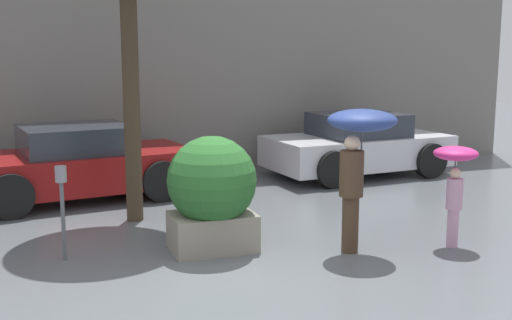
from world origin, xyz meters
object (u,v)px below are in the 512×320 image
(person_adult, at_px, (359,142))
(person_child, at_px, (455,171))
(parked_car_near, at_px, (77,164))
(parked_car_far, at_px, (357,146))
(parking_meter, at_px, (62,193))
(planter_box, at_px, (212,191))

(person_adult, bearing_deg, person_child, -13.31)
(parked_car_near, distance_m, parked_car_far, 5.72)
(person_adult, distance_m, parking_meter, 3.76)
(person_adult, relative_size, parked_car_far, 0.47)
(planter_box, height_order, parking_meter, planter_box)
(parked_car_far, relative_size, parking_meter, 3.28)
(planter_box, xyz_separation_m, parking_meter, (-1.86, 0.23, 0.07))
(person_child, height_order, parking_meter, person_child)
(person_child, relative_size, parked_car_near, 0.32)
(parked_car_far, xyz_separation_m, parking_meter, (-6.13, -3.73, 0.25))
(planter_box, distance_m, parking_meter, 1.87)
(parked_car_far, bearing_deg, person_child, 160.85)
(planter_box, xyz_separation_m, parked_car_far, (4.28, 3.96, -0.18))
(person_adult, xyz_separation_m, person_child, (1.33, -0.21, -0.43))
(planter_box, relative_size, person_child, 1.13)
(person_adult, xyz_separation_m, parking_meter, (-3.61, 0.90, -0.58))
(planter_box, bearing_deg, parking_meter, 173.01)
(person_child, relative_size, parked_car_far, 0.34)
(person_adult, distance_m, person_child, 1.41)
(parked_car_near, xyz_separation_m, parking_meter, (-0.42, -3.44, 0.25))
(parked_car_far, bearing_deg, person_adult, 146.11)
(parked_car_near, xyz_separation_m, parked_car_far, (5.71, 0.30, -0.00))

